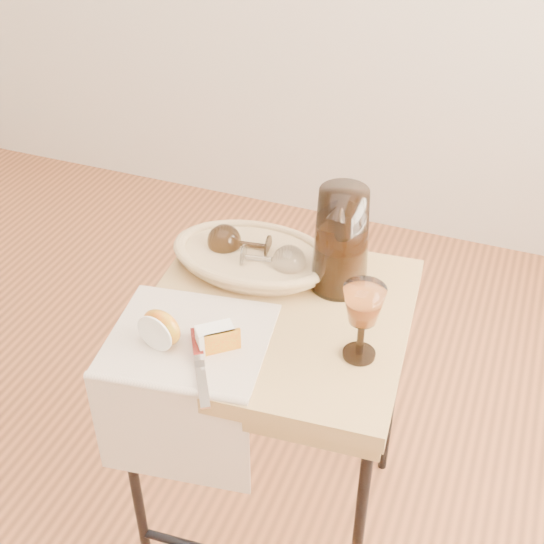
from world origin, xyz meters
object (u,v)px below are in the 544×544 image
at_px(goblet_lying_a, 243,244).
at_px(apple_half, 161,328).
at_px(wine_goblet, 362,323).
at_px(table_knife, 200,363).
at_px(bread_basket, 253,259).
at_px(pitcher, 341,240).
at_px(tea_towel, 189,339).
at_px(side_table, 275,427).
at_px(goblet_lying_b, 269,259).

height_order(goblet_lying_a, apple_half, goblet_lying_a).
height_order(goblet_lying_a, wine_goblet, wine_goblet).
distance_m(goblet_lying_a, table_knife, 0.37).
bearing_deg(apple_half, wine_goblet, 26.10).
xyz_separation_m(bread_basket, goblet_lying_a, (-0.03, 0.01, 0.03)).
xyz_separation_m(bread_basket, pitcher, (0.20, 0.01, 0.10)).
bearing_deg(apple_half, tea_towel, 48.15).
relative_size(pitcher, wine_goblet, 1.66).
distance_m(side_table, goblet_lying_a, 0.46).
bearing_deg(goblet_lying_b, tea_towel, -116.65).
bearing_deg(pitcher, bread_basket, -172.84).
bearing_deg(goblet_lying_b, side_table, -73.35).
bearing_deg(goblet_lying_a, wine_goblet, 140.55).
height_order(goblet_lying_a, pitcher, pitcher).
relative_size(bread_basket, goblet_lying_b, 2.70).
bearing_deg(pitcher, goblet_lying_a, -176.83).
bearing_deg(bread_basket, tea_towel, -96.84).
height_order(bread_basket, goblet_lying_b, goblet_lying_b).
bearing_deg(goblet_lying_a, pitcher, 171.32).
xyz_separation_m(goblet_lying_b, table_knife, (-0.02, -0.33, -0.04)).
distance_m(bread_basket, apple_half, 0.32).
relative_size(goblet_lying_b, table_knife, 0.59).
distance_m(side_table, bread_basket, 0.42).
relative_size(tea_towel, table_knife, 1.54).
xyz_separation_m(goblet_lying_a, apple_half, (-0.04, -0.33, -0.01)).
distance_m(bread_basket, goblet_lying_a, 0.04).
relative_size(pitcher, apple_half, 3.21).
bearing_deg(side_table, bread_basket, 129.04).
bearing_deg(apple_half, pitcher, 59.21).
distance_m(side_table, apple_half, 0.48).
distance_m(bread_basket, goblet_lying_b, 0.06).
bearing_deg(table_knife, pitcher, 123.28).
distance_m(tea_towel, bread_basket, 0.28).
relative_size(tea_towel, wine_goblet, 1.90).
bearing_deg(goblet_lying_a, bread_basket, 146.07).
height_order(goblet_lying_b, wine_goblet, wine_goblet).
distance_m(side_table, goblet_lying_b, 0.43).
bearing_deg(table_knife, side_table, 129.93).
height_order(pitcher, table_knife, pitcher).
distance_m(goblet_lying_b, table_knife, 0.33).
relative_size(goblet_lying_a, wine_goblet, 0.76).
xyz_separation_m(tea_towel, goblet_lying_a, (-0.00, 0.29, 0.05)).
relative_size(goblet_lying_a, apple_half, 1.47).
height_order(side_table, table_knife, table_knife).
bearing_deg(side_table, tea_towel, -131.97).
relative_size(goblet_lying_b, wine_goblet, 0.73).
relative_size(goblet_lying_b, apple_half, 1.41).
relative_size(tea_towel, pitcher, 1.14).
xyz_separation_m(bread_basket, table_knife, (0.03, -0.35, -0.01)).
bearing_deg(bread_basket, apple_half, -103.66).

